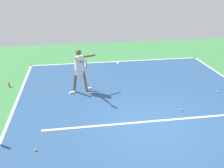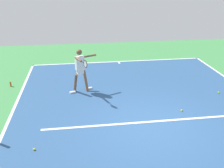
% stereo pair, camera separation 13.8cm
% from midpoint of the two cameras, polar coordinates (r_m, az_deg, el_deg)
% --- Properties ---
extents(ground_plane, '(21.98, 21.98, 0.00)m').
position_cam_midpoint_polar(ground_plane, '(8.36, 9.42, -9.37)').
color(ground_plane, '#428E4C').
extents(court_surface, '(9.32, 13.45, 0.00)m').
position_cam_midpoint_polar(court_surface, '(8.36, 9.42, -9.36)').
color(court_surface, '#2D5484').
rests_on(court_surface, ground_plane).
extents(court_line_baseline_near, '(9.32, 0.10, 0.01)m').
position_cam_midpoint_polar(court_line_baseline_near, '(14.27, 1.72, 5.02)').
color(court_line_baseline_near, white).
rests_on(court_line_baseline_near, ground_plane).
extents(court_line_sideline_right, '(0.10, 13.45, 0.01)m').
position_cam_midpoint_polar(court_line_sideline_right, '(8.36, -23.09, -11.10)').
color(court_line_sideline_right, white).
rests_on(court_line_sideline_right, ground_plane).
extents(court_line_service, '(6.99, 0.10, 0.01)m').
position_cam_midpoint_polar(court_line_service, '(8.60, 8.84, -8.29)').
color(court_line_service, white).
rests_on(court_line_service, ground_plane).
extents(court_line_centre_mark, '(0.10, 0.30, 0.01)m').
position_cam_midpoint_polar(court_line_centre_mark, '(14.08, 1.85, 4.77)').
color(court_line_centre_mark, white).
rests_on(court_line_centre_mark, ground_plane).
extents(tennis_player, '(1.16, 1.36, 1.80)m').
position_cam_midpoint_polar(tennis_player, '(10.28, -6.65, 3.59)').
color(tennis_player, brown).
rests_on(tennis_player, ground_plane).
extents(tennis_ball_near_service_line, '(0.07, 0.07, 0.07)m').
position_cam_midpoint_polar(tennis_ball_near_service_line, '(9.44, 15.64, -5.67)').
color(tennis_ball_near_service_line, '#CCE033').
rests_on(tennis_ball_near_service_line, ground_plane).
extents(tennis_ball_by_baseline, '(0.07, 0.07, 0.07)m').
position_cam_midpoint_polar(tennis_ball_by_baseline, '(11.32, 22.93, -1.74)').
color(tennis_ball_by_baseline, '#CCE033').
rests_on(tennis_ball_by_baseline, ground_plane).
extents(tennis_ball_by_sideline, '(0.07, 0.07, 0.07)m').
position_cam_midpoint_polar(tennis_ball_by_sideline, '(7.55, -16.41, -13.77)').
color(tennis_ball_by_sideline, yellow).
rests_on(tennis_ball_by_sideline, ground_plane).
extents(water_bottle, '(0.07, 0.07, 0.22)m').
position_cam_midpoint_polar(water_bottle, '(11.83, -21.33, -0.01)').
color(water_bottle, '#D84C1E').
rests_on(water_bottle, ground_plane).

